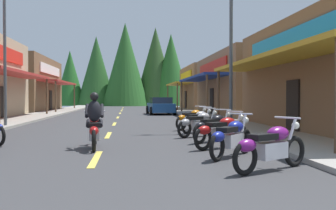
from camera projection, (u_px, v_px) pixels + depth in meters
ground at (117, 120)px, 24.96m from camera, size 9.10×79.56×0.10m
sidewalk_left at (24, 118)px, 24.37m from camera, size 2.66×79.56×0.12m
sidewalk_right at (206, 117)px, 25.56m from camera, size 2.66×79.56×0.12m
centerline_dashes at (118, 117)px, 26.74m from camera, size 0.16×51.68×0.01m
storefront_left_far at (16, 85)px, 38.66m from camera, size 8.65×13.27×5.34m
storefront_right_middle at (252, 85)px, 30.03m from camera, size 8.28×13.17×4.74m
storefront_right_far at (223, 88)px, 43.76m from camera, size 10.45×10.99×4.85m
streetlamp_left at (11, 34)px, 17.75m from camera, size 1.99×0.30×6.79m
streetlamp_right at (224, 40)px, 15.69m from camera, size 1.99×0.30×5.75m
motorcycle_parked_right_0 at (270, 146)px, 7.42m from camera, size 1.88×1.19×1.04m
motorcycle_parked_right_1 at (231, 137)px, 9.09m from camera, size 1.48×1.68×1.04m
motorcycle_parked_right_2 at (222, 131)px, 10.67m from camera, size 1.85×1.25×1.04m
motorcycle_parked_right_3 at (214, 127)px, 12.21m from camera, size 1.67×1.49×1.04m
motorcycle_parked_right_4 at (199, 123)px, 13.76m from camera, size 1.82×1.29×1.04m
motorcycle_parked_right_5 at (198, 120)px, 15.39m from camera, size 1.62×1.55×1.04m
motorcycle_parked_right_6 at (192, 119)px, 16.75m from camera, size 1.73×1.42×1.04m
rider_cruising_lead at (94, 125)px, 10.66m from camera, size 0.60×2.14×1.57m
parked_car_curbside at (161, 106)px, 31.40m from camera, size 2.24×4.39×1.40m
treeline_backdrop at (132, 69)px, 63.69m from camera, size 22.36×14.21×13.33m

